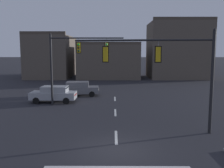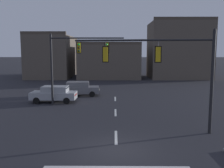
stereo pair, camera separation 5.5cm
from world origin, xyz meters
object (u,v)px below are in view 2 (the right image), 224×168
object	(u,v)px
car_lot_middle	(79,88)
signal_mast_near_side	(169,63)
car_lot_nearside	(54,94)
signal_mast_far_side	(72,57)

from	to	relation	value
car_lot_middle	signal_mast_near_side	bearing A→B (deg)	-60.01
signal_mast_near_side	car_lot_nearside	bearing A→B (deg)	135.72
signal_mast_far_side	car_lot_middle	world-z (taller)	signal_mast_far_side
signal_mast_near_side	car_lot_middle	bearing A→B (deg)	119.99
signal_mast_near_side	car_lot_nearside	size ratio (longest dim) A/B	1.88
signal_mast_near_side	signal_mast_far_side	bearing A→B (deg)	133.14
signal_mast_far_side	car_lot_nearside	size ratio (longest dim) A/B	1.49
car_lot_nearside	car_lot_middle	distance (m)	4.12
car_lot_nearside	signal_mast_near_side	bearing A→B (deg)	-44.28
signal_mast_far_side	car_lot_middle	bearing A→B (deg)	91.97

